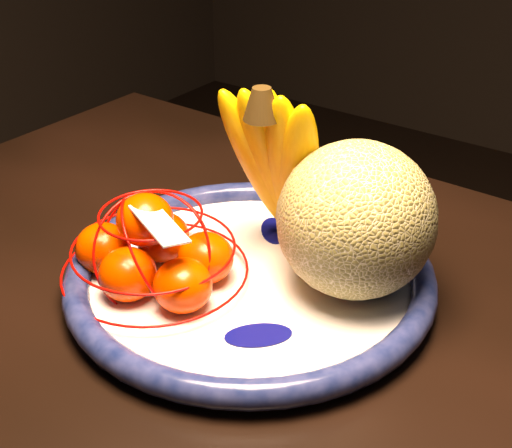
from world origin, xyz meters
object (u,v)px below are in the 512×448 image
Objects in this scene: cantaloupe at (356,220)px; banana_bunch at (279,160)px; fruit_bowl at (250,276)px; mandarin_bag at (154,253)px.

cantaloupe is 0.10m from banana_bunch.
banana_bunch is at bearing 98.43° from fruit_bowl.
banana_bunch is 0.15m from mandarin_bag.
banana_bunch is at bearing 63.19° from mandarin_bag.
fruit_bowl is 1.74× the size of mandarin_bag.
cantaloupe is at bearing 32.80° from mandarin_bag.
fruit_bowl is at bearing 40.02° from mandarin_bag.
mandarin_bag is at bearing -123.32° from banana_bunch.
mandarin_bag is at bearing -147.20° from cantaloupe.
fruit_bowl is 0.10m from mandarin_bag.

